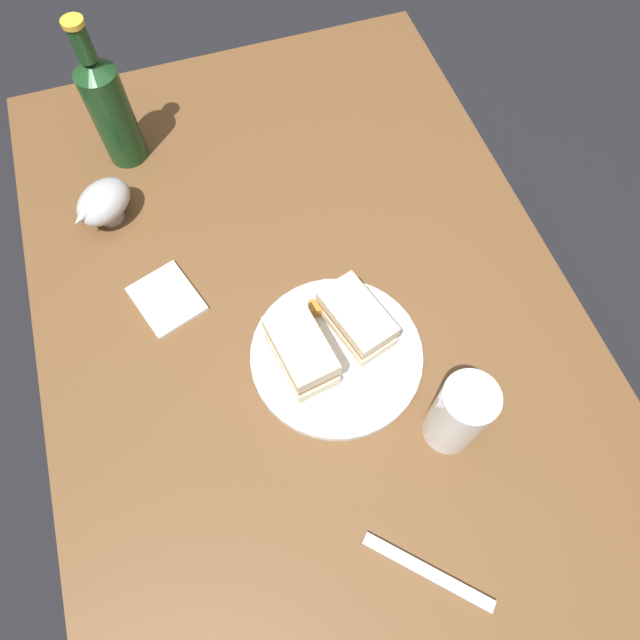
# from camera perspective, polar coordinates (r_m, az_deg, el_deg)

# --- Properties ---
(ground_plane) EXTENTS (6.00, 6.00, 0.00)m
(ground_plane) POSITION_cam_1_polar(r_m,az_deg,el_deg) (1.58, -0.92, -10.51)
(ground_plane) COLOR black
(dining_table) EXTENTS (1.22, 0.84, 0.73)m
(dining_table) POSITION_cam_1_polar(r_m,az_deg,el_deg) (1.24, -1.17, -5.99)
(dining_table) COLOR brown
(dining_table) RESTS_ON ground
(plate) EXTENTS (0.26, 0.26, 0.01)m
(plate) POSITION_cam_1_polar(r_m,az_deg,el_deg) (0.86, 1.68, -3.58)
(plate) COLOR white
(plate) RESTS_ON dining_table
(sandwich_half_left) EXTENTS (0.13, 0.10, 0.06)m
(sandwich_half_left) POSITION_cam_1_polar(r_m,az_deg,el_deg) (0.85, 3.70, 0.14)
(sandwich_half_left) COLOR beige
(sandwich_half_left) RESTS_ON plate
(sandwich_half_right) EXTENTS (0.13, 0.09, 0.07)m
(sandwich_half_right) POSITION_cam_1_polar(r_m,az_deg,el_deg) (0.81, -1.92, -3.22)
(sandwich_half_right) COLOR beige
(sandwich_half_right) RESTS_ON plate
(potato_wedge_front) EXTENTS (0.03, 0.06, 0.02)m
(potato_wedge_front) POSITION_cam_1_polar(r_m,az_deg,el_deg) (0.87, 0.64, 1.23)
(potato_wedge_front) COLOR #B77F33
(potato_wedge_front) RESTS_ON plate
(potato_wedge_middle) EXTENTS (0.04, 0.04, 0.02)m
(potato_wedge_middle) POSITION_cam_1_polar(r_m,az_deg,el_deg) (0.85, -3.30, -2.09)
(potato_wedge_middle) COLOR #B77F33
(potato_wedge_middle) RESTS_ON plate
(potato_wedge_back) EXTENTS (0.05, 0.04, 0.02)m
(potato_wedge_back) POSITION_cam_1_polar(r_m,az_deg,el_deg) (0.85, -1.05, -2.10)
(potato_wedge_back) COLOR gold
(potato_wedge_back) RESTS_ON plate
(pint_glass) EXTENTS (0.07, 0.07, 0.15)m
(pint_glass) POSITION_cam_1_polar(r_m,az_deg,el_deg) (0.79, 13.73, -9.45)
(pint_glass) COLOR white
(pint_glass) RESTS_ON dining_table
(gravy_boat) EXTENTS (0.12, 0.12, 0.07)m
(gravy_boat) POSITION_cam_1_polar(r_m,az_deg,el_deg) (1.02, -21.09, 11.03)
(gravy_boat) COLOR #B7B7BC
(gravy_boat) RESTS_ON dining_table
(cider_bottle) EXTENTS (0.07, 0.07, 0.27)m
(cider_bottle) POSITION_cam_1_polar(r_m,az_deg,el_deg) (1.07, -20.52, 19.45)
(cider_bottle) COLOR #19421E
(cider_bottle) RESTS_ON dining_table
(napkin) EXTENTS (0.13, 0.12, 0.01)m
(napkin) POSITION_cam_1_polar(r_m,az_deg,el_deg) (0.94, -15.25, 2.06)
(napkin) COLOR white
(napkin) RESTS_ON dining_table
(fork) EXTENTS (0.14, 0.14, 0.01)m
(fork) POSITION_cam_1_polar(r_m,az_deg,el_deg) (0.81, 10.83, -23.74)
(fork) COLOR silver
(fork) RESTS_ON dining_table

